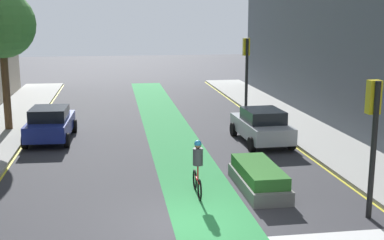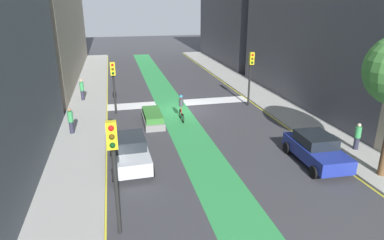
# 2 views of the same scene
# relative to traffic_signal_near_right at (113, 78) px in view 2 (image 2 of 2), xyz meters

# --- Properties ---
(ground_plane) EXTENTS (120.00, 120.00, 0.00)m
(ground_plane) POSITION_rel_traffic_signal_near_right_xyz_m (-5.28, 0.17, -2.79)
(ground_plane) COLOR #38383D
(bike_lane_paint) EXTENTS (2.40, 60.00, 0.01)m
(bike_lane_paint) POSITION_rel_traffic_signal_near_right_xyz_m (-4.47, 0.17, -2.79)
(bike_lane_paint) COLOR #2D8C47
(bike_lane_paint) RESTS_ON ground_plane
(crosswalk_band) EXTENTS (12.00, 1.80, 0.01)m
(crosswalk_band) POSITION_rel_traffic_signal_near_right_xyz_m (-5.28, -1.83, -2.79)
(crosswalk_band) COLOR silver
(crosswalk_band) RESTS_ON ground_plane
(sidewalk_left) EXTENTS (3.00, 60.00, 0.15)m
(sidewalk_left) POSITION_rel_traffic_signal_near_right_xyz_m (-12.78, 0.17, -2.72)
(sidewalk_left) COLOR #9E9E99
(sidewalk_left) RESTS_ON ground_plane
(curb_stripe_left) EXTENTS (0.16, 60.00, 0.01)m
(curb_stripe_left) POSITION_rel_traffic_signal_near_right_xyz_m (-11.28, 0.17, -2.79)
(curb_stripe_left) COLOR yellow
(curb_stripe_left) RESTS_ON ground_plane
(sidewalk_right) EXTENTS (3.00, 60.00, 0.15)m
(sidewalk_right) POSITION_rel_traffic_signal_near_right_xyz_m (2.22, 0.17, -2.72)
(sidewalk_right) COLOR #9E9E99
(sidewalk_right) RESTS_ON ground_plane
(curb_stripe_right) EXTENTS (0.16, 60.00, 0.01)m
(curb_stripe_right) POSITION_rel_traffic_signal_near_right_xyz_m (0.72, 0.17, -2.79)
(curb_stripe_right) COLOR yellow
(curb_stripe_right) RESTS_ON ground_plane
(traffic_signal_near_right) EXTENTS (0.35, 0.52, 3.97)m
(traffic_signal_near_right) POSITION_rel_traffic_signal_near_right_xyz_m (0.00, 0.00, 0.00)
(traffic_signal_near_right) COLOR black
(traffic_signal_near_right) RESTS_ON ground_plane
(traffic_signal_near_left) EXTENTS (0.35, 0.52, 4.36)m
(traffic_signal_near_left) POSITION_rel_traffic_signal_near_right_xyz_m (-10.65, 0.25, 0.26)
(traffic_signal_near_left) COLOR black
(traffic_signal_near_left) RESTS_ON ground_plane
(traffic_signal_far_right) EXTENTS (0.35, 0.52, 4.47)m
(traffic_signal_far_right) POSITION_rel_traffic_signal_near_right_xyz_m (0.15, 14.44, 0.33)
(traffic_signal_far_right) COLOR black
(traffic_signal_far_right) RESTS_ON ground_plane
(car_blue_left_far) EXTENTS (2.16, 4.27, 1.57)m
(car_blue_left_far) POSITION_rel_traffic_signal_near_right_xyz_m (-10.11, 10.80, -1.99)
(car_blue_left_far) COLOR navy
(car_blue_left_far) RESTS_ON ground_plane
(car_silver_right_far) EXTENTS (2.13, 4.26, 1.57)m
(car_silver_right_far) POSITION_rel_traffic_signal_near_right_xyz_m (-0.57, 8.83, -1.99)
(car_silver_right_far) COLOR #B2B7BF
(car_silver_right_far) RESTS_ON ground_plane
(cyclist_in_lane) EXTENTS (0.32, 1.73, 1.86)m
(cyclist_in_lane) POSITION_rel_traffic_signal_near_right_xyz_m (-4.58, 2.46, -1.82)
(cyclist_in_lane) COLOR black
(cyclist_in_lane) RESTS_ON ground_plane
(pedestrian_sidewalk_right_a) EXTENTS (0.34, 0.34, 1.68)m
(pedestrian_sidewalk_right_a) POSITION_rel_traffic_signal_near_right_xyz_m (2.82, 3.76, -1.79)
(pedestrian_sidewalk_right_a) COLOR #262638
(pedestrian_sidewalk_right_a) RESTS_ON sidewalk_right
(pedestrian_sidewalk_left_a) EXTENTS (0.34, 0.34, 1.56)m
(pedestrian_sidewalk_left_a) POSITION_rel_traffic_signal_near_right_xyz_m (-13.20, 10.02, -1.85)
(pedestrian_sidewalk_left_a) COLOR #262638
(pedestrian_sidewalk_left_a) RESTS_ON sidewalk_left
(pedestrian_sidewalk_right_b) EXTENTS (0.34, 0.34, 1.79)m
(pedestrian_sidewalk_right_b) POSITION_rel_traffic_signal_near_right_xyz_m (2.67, -4.09, -1.72)
(pedestrian_sidewalk_right_b) COLOR #262638
(pedestrian_sidewalk_right_b) RESTS_ON sidewalk_right
(median_planter) EXTENTS (1.30, 3.42, 0.85)m
(median_planter) POSITION_rel_traffic_signal_near_right_xyz_m (-2.47, 2.69, -2.39)
(median_planter) COLOR slate
(median_planter) RESTS_ON ground_plane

